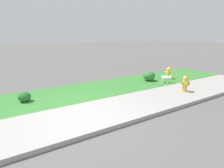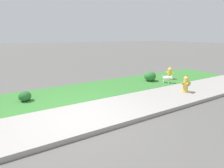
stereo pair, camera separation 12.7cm
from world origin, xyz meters
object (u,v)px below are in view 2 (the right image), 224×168
at_px(fire_hydrant_far_end, 170,73).
at_px(small_white_dog, 168,78).
at_px(shrub_bush_far_verge, 25,96).
at_px(shrub_bush_near_lamp, 150,76).
at_px(fire_hydrant_by_grass_verge, 186,84).

distance_m(fire_hydrant_far_end, small_white_dog, 0.85).
distance_m(shrub_bush_far_verge, shrub_bush_near_lamp, 5.65).
bearing_deg(fire_hydrant_by_grass_verge, shrub_bush_near_lamp, -71.12).
distance_m(small_white_dog, shrub_bush_near_lamp, 0.85).
xyz_separation_m(shrub_bush_far_verge, shrub_bush_near_lamp, (5.64, -0.03, 0.07)).
xyz_separation_m(fire_hydrant_by_grass_verge, small_white_dog, (0.47, 1.37, -0.10)).
height_order(fire_hydrant_by_grass_verge, shrub_bush_far_verge, fire_hydrant_by_grass_verge).
height_order(shrub_bush_far_verge, shrub_bush_near_lamp, shrub_bush_near_lamp).
bearing_deg(shrub_bush_far_verge, small_white_dog, -7.05).
bearing_deg(small_white_dog, shrub_bush_far_verge, -133.87).
bearing_deg(small_white_dog, fire_hydrant_far_end, 89.21).
bearing_deg(small_white_dog, shrub_bush_near_lamp, 175.67).
relative_size(fire_hydrant_far_end, shrub_bush_far_verge, 1.59).
relative_size(small_white_dog, shrub_bush_far_verge, 1.12).
bearing_deg(fire_hydrant_by_grass_verge, small_white_dog, -89.82).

